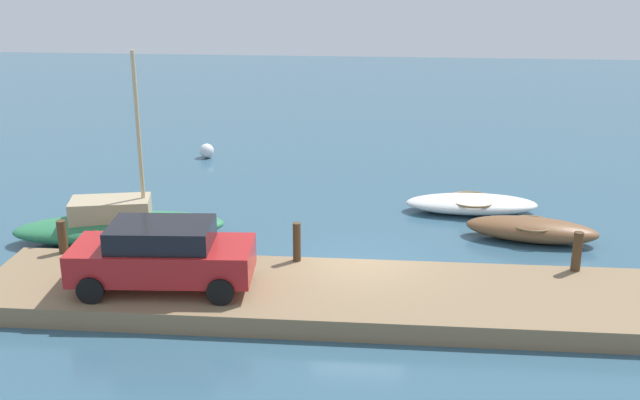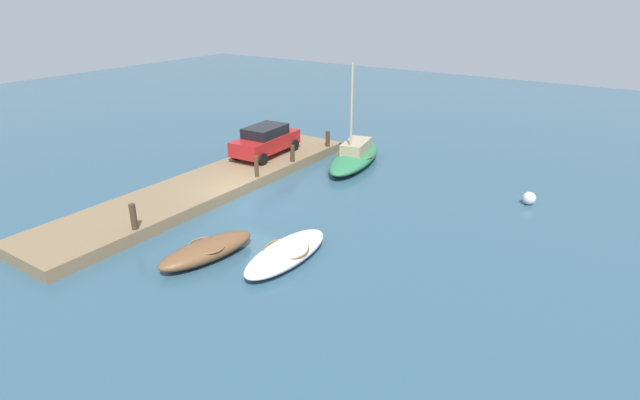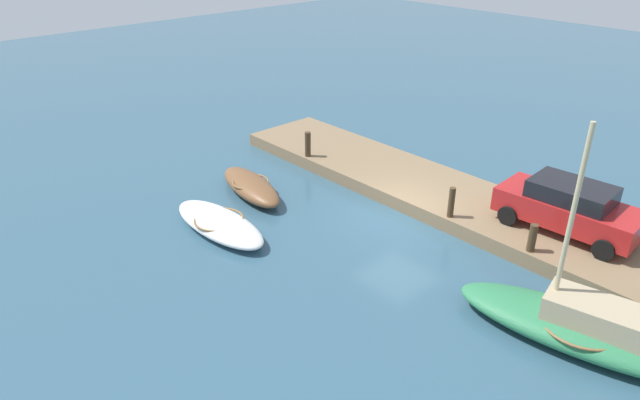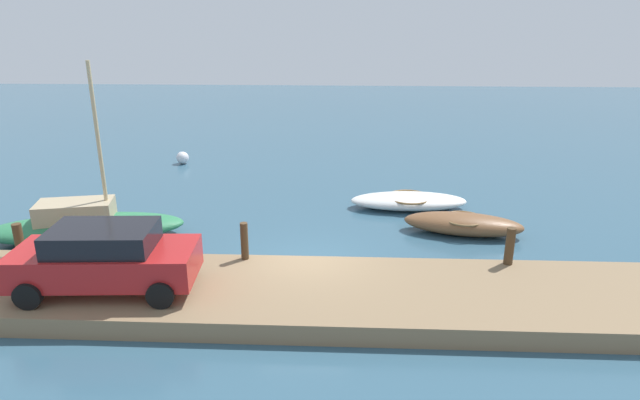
{
  "view_description": "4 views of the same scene",
  "coord_description": "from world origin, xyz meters",
  "px_view_note": "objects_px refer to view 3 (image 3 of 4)",
  "views": [
    {
      "loc": [
        0.61,
        -19.1,
        8.43
      ],
      "look_at": [
        -1.4,
        3.49,
        0.86
      ],
      "focal_mm": 43.13,
      "sensor_mm": 36.0,
      "label": 1
    },
    {
      "loc": [
        16.22,
        15.31,
        9.05
      ],
      "look_at": [
        -0.24,
        4.18,
        0.83
      ],
      "focal_mm": 28.66,
      "sensor_mm": 36.0,
      "label": 2
    },
    {
      "loc": [
        -11.18,
        14.08,
        9.66
      ],
      "look_at": [
        1.04,
        2.89,
        1.28
      ],
      "focal_mm": 32.33,
      "sensor_mm": 36.0,
      "label": 3
    },
    {
      "loc": [
        1.06,
        -14.16,
        6.92
      ],
      "look_at": [
        0.2,
        4.31,
        0.59
      ],
      "focal_mm": 30.63,
      "sensor_mm": 36.0,
      "label": 4
    }
  ],
  "objects_px": {
    "sailboat_green": "(582,327)",
    "mooring_post_east": "(308,144)",
    "mooring_post_mid_east": "(451,202)",
    "parked_car": "(569,207)",
    "rowboat_brown": "(251,186)",
    "mooring_post_mid_west": "(532,238)",
    "rowboat_white": "(219,223)"
  },
  "relations": [
    {
      "from": "rowboat_white",
      "to": "mooring_post_mid_west",
      "type": "distance_m",
      "value": 9.91
    },
    {
      "from": "sailboat_green",
      "to": "rowboat_brown",
      "type": "bearing_deg",
      "value": -7.5
    },
    {
      "from": "sailboat_green",
      "to": "rowboat_white",
      "type": "bearing_deg",
      "value": 5.55
    },
    {
      "from": "rowboat_brown",
      "to": "parked_car",
      "type": "bearing_deg",
      "value": -141.03
    },
    {
      "from": "rowboat_brown",
      "to": "mooring_post_mid_east",
      "type": "height_order",
      "value": "mooring_post_mid_east"
    },
    {
      "from": "parked_car",
      "to": "sailboat_green",
      "type": "bearing_deg",
      "value": 118.37
    },
    {
      "from": "rowboat_white",
      "to": "mooring_post_mid_west",
      "type": "xyz_separation_m",
      "value": [
        -8.04,
        -5.75,
        0.65
      ]
    },
    {
      "from": "sailboat_green",
      "to": "mooring_post_east",
      "type": "height_order",
      "value": "sailboat_green"
    },
    {
      "from": "sailboat_green",
      "to": "mooring_post_mid_east",
      "type": "height_order",
      "value": "sailboat_green"
    },
    {
      "from": "mooring_post_mid_west",
      "to": "parked_car",
      "type": "height_order",
      "value": "parked_car"
    },
    {
      "from": "mooring_post_mid_east",
      "to": "parked_car",
      "type": "distance_m",
      "value": 3.59
    },
    {
      "from": "sailboat_green",
      "to": "rowboat_white",
      "type": "xyz_separation_m",
      "value": [
        10.74,
        3.47,
        -0.2
      ]
    },
    {
      "from": "mooring_post_east",
      "to": "mooring_post_mid_east",
      "type": "bearing_deg",
      "value": 180.0
    },
    {
      "from": "sailboat_green",
      "to": "mooring_post_mid_west",
      "type": "xyz_separation_m",
      "value": [
        2.7,
        -2.28,
        0.45
      ]
    },
    {
      "from": "sailboat_green",
      "to": "mooring_post_mid_west",
      "type": "distance_m",
      "value": 3.56
    },
    {
      "from": "mooring_post_east",
      "to": "mooring_post_mid_west",
      "type": "bearing_deg",
      "value": 180.0
    },
    {
      "from": "rowboat_brown",
      "to": "mooring_post_mid_east",
      "type": "relative_size",
      "value": 3.82
    },
    {
      "from": "sailboat_green",
      "to": "mooring_post_east",
      "type": "relative_size",
      "value": 6.22
    },
    {
      "from": "mooring_post_east",
      "to": "sailboat_green",
      "type": "bearing_deg",
      "value": 169.89
    },
    {
      "from": "rowboat_brown",
      "to": "parked_car",
      "type": "relative_size",
      "value": 0.91
    },
    {
      "from": "mooring_post_mid_west",
      "to": "mooring_post_east",
      "type": "height_order",
      "value": "mooring_post_east"
    },
    {
      "from": "sailboat_green",
      "to": "mooring_post_east",
      "type": "bearing_deg",
      "value": -22.47
    },
    {
      "from": "mooring_post_mid_west",
      "to": "mooring_post_east",
      "type": "relative_size",
      "value": 0.85
    },
    {
      "from": "mooring_post_mid_east",
      "to": "parked_car",
      "type": "relative_size",
      "value": 0.24
    },
    {
      "from": "parked_car",
      "to": "mooring_post_mid_east",
      "type": "bearing_deg",
      "value": 28.98
    },
    {
      "from": "mooring_post_mid_west",
      "to": "parked_car",
      "type": "bearing_deg",
      "value": -92.78
    },
    {
      "from": "mooring_post_mid_east",
      "to": "mooring_post_east",
      "type": "relative_size",
      "value": 1.01
    },
    {
      "from": "mooring_post_east",
      "to": "rowboat_white",
      "type": "bearing_deg",
      "value": 109.57
    },
    {
      "from": "sailboat_green",
      "to": "mooring_post_east",
      "type": "xyz_separation_m",
      "value": [
        12.79,
        -2.28,
        0.52
      ]
    },
    {
      "from": "rowboat_brown",
      "to": "mooring_post_mid_east",
      "type": "xyz_separation_m",
      "value": [
        -6.65,
        -3.32,
        0.67
      ]
    },
    {
      "from": "rowboat_white",
      "to": "mooring_post_mid_west",
      "type": "relative_size",
      "value": 4.91
    },
    {
      "from": "mooring_post_mid_west",
      "to": "mooring_post_mid_east",
      "type": "xyz_separation_m",
      "value": [
        2.93,
        0.0,
        0.09
      ]
    }
  ]
}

